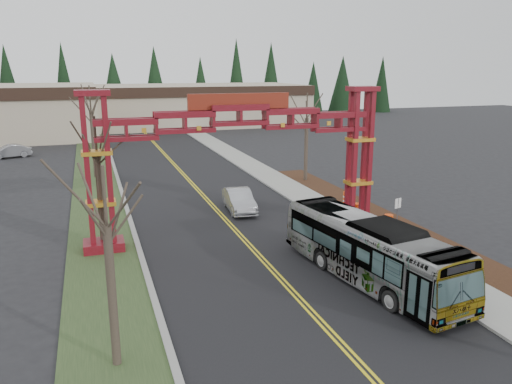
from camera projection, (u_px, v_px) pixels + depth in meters
name	position (u px, v px, depth m)	size (l,w,h in m)	color
road	(213.00, 206.00, 36.97)	(12.00, 110.00, 0.02)	black
lane_line_left	(212.00, 206.00, 36.93)	(0.12, 100.00, 0.01)	yellow
lane_line_right	(215.00, 206.00, 37.01)	(0.12, 100.00, 0.01)	yellow
curb_right	(290.00, 199.00, 38.85)	(0.30, 110.00, 0.15)	#989793
sidewalk_right	(307.00, 197.00, 39.30)	(2.60, 110.00, 0.14)	gray
landscape_strip	(469.00, 262.00, 26.31)	(2.60, 50.00, 0.12)	black
grass_median	(101.00, 216.00, 34.50)	(4.00, 110.00, 0.08)	#2D4120
curb_left	(128.00, 213.00, 35.06)	(0.30, 110.00, 0.15)	#989793
gateway_arch	(240.00, 139.00, 29.08)	(18.20, 1.60, 8.90)	#600C10
retail_building_east	(194.00, 105.00, 89.74)	(38.00, 20.30, 7.00)	#BCAF90
conifer_treeline	(132.00, 86.00, 97.09)	(116.10, 5.60, 13.00)	black
transit_bus	(369.00, 250.00, 23.77)	(2.61, 11.15, 3.11)	#B2B4BB
silver_sedan	(239.00, 200.00, 35.65)	(1.67, 4.79, 1.58)	#A5A8AD
parked_car_far_a	(9.00, 151.00, 56.67)	(1.59, 4.55, 1.50)	#93939A
bare_tree_median_near	(107.00, 227.00, 16.06)	(3.01, 3.01, 7.06)	#382D26
bare_tree_median_mid	(97.00, 156.00, 27.05)	(3.25, 3.25, 7.52)	#382D26
bare_tree_median_far	(91.00, 111.00, 45.14)	(3.46, 3.46, 8.47)	#382D26
bare_tree_right_far	(307.00, 119.00, 43.94)	(3.34, 3.34, 7.88)	#382D26
street_sign	(398.00, 208.00, 30.61)	(0.50, 0.18, 2.25)	#3F3F44
barrel_south	(388.00, 223.00, 31.35)	(0.57, 0.57, 1.06)	#FF490E
barrel_mid	(357.00, 211.00, 34.04)	(0.56, 0.56, 1.03)	#FF490E
barrel_north	(347.00, 199.00, 37.14)	(0.58, 0.58, 1.07)	#FF490E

